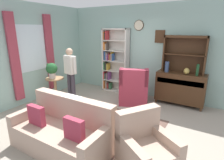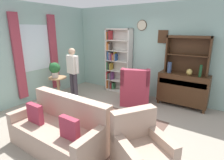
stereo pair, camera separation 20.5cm
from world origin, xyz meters
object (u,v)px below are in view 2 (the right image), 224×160
(person_reading, at_px, (73,70))
(book_stack, at_px, (87,107))
(vase_round, at_px, (189,72))
(bottle_wine, at_px, (200,71))
(couch_floral, at_px, (60,131))
(sideboard_hutch, at_px, (188,50))
(vase_tall, at_px, (169,67))
(potted_plant_large, at_px, (55,69))
(bookshelf, at_px, (117,62))
(wingback_chair, at_px, (135,91))
(sideboard, at_px, (183,89))
(armchair_floral, at_px, (141,151))
(plant_stand, at_px, (58,86))
(coffee_table, at_px, (91,114))

(person_reading, relative_size, book_stack, 9.80)
(vase_round, relative_size, book_stack, 1.07)
(bottle_wine, distance_m, couch_floral, 3.58)
(sideboard_hutch, bearing_deg, book_stack, -120.34)
(vase_tall, xyz_separation_m, bottle_wine, (0.78, -0.01, 0.01))
(potted_plant_large, distance_m, person_reading, 0.55)
(bookshelf, height_order, person_reading, bookshelf)
(bookshelf, xyz_separation_m, vase_round, (2.34, -0.15, -0.01))
(wingback_chair, xyz_separation_m, person_reading, (-1.69, -0.73, 0.52))
(sideboard, distance_m, book_stack, 2.74)
(armchair_floral, bearing_deg, plant_stand, 160.02)
(armchair_floral, bearing_deg, vase_round, 88.64)
(book_stack, bearing_deg, sideboard, 58.50)
(person_reading, height_order, book_stack, person_reading)
(sideboard, height_order, person_reading, person_reading)
(vase_round, bearing_deg, bottle_wine, -4.95)
(potted_plant_large, relative_size, person_reading, 0.29)
(sideboard_hutch, distance_m, wingback_chair, 1.79)
(plant_stand, height_order, potted_plant_large, potted_plant_large)
(armchair_floral, bearing_deg, bookshelf, 128.53)
(bottle_wine, xyz_separation_m, armchair_floral, (-0.32, -2.69, -0.78))
(bookshelf, bearing_deg, wingback_chair, -32.44)
(sideboard_hutch, xyz_separation_m, coffee_table, (-1.29, -2.46, -1.21))
(wingback_chair, height_order, book_stack, wingback_chair)
(sideboard_hutch, height_order, plant_stand, sideboard_hutch)
(couch_floral, xyz_separation_m, coffee_table, (0.09, 0.76, 0.04))
(sideboard_hutch, relative_size, armchair_floral, 1.03)
(bottle_wine, bearing_deg, potted_plant_large, -157.68)
(sideboard_hutch, xyz_separation_m, armchair_floral, (0.07, -2.89, -1.27))
(couch_floral, relative_size, book_stack, 11.32)
(sideboard_hutch, relative_size, vase_round, 6.47)
(bookshelf, xyz_separation_m, potted_plant_large, (-1.10, -1.69, -0.07))
(couch_floral, bearing_deg, person_reading, 129.47)
(bookshelf, xyz_separation_m, plant_stand, (-1.05, -1.65, -0.59))
(vase_round, height_order, plant_stand, vase_round)
(plant_stand, xyz_separation_m, potted_plant_large, (-0.05, -0.04, 0.53))
(sideboard, height_order, potted_plant_large, potted_plant_large)
(vase_tall, distance_m, coffee_table, 2.54)
(sideboard_hutch, height_order, wingback_chair, sideboard_hutch)
(bookshelf, xyz_separation_m, book_stack, (0.78, -2.42, -0.55))
(vase_tall, bearing_deg, sideboard_hutch, 25.89)
(sideboard_hutch, bearing_deg, vase_tall, -154.11)
(sideboard, bearing_deg, sideboard_hutch, 90.00)
(vase_tall, distance_m, armchair_floral, 2.84)
(vase_round, bearing_deg, plant_stand, -156.12)
(bottle_wine, xyz_separation_m, book_stack, (-1.82, -2.24, -0.61))
(couch_floral, bearing_deg, wingback_chair, 85.03)
(armchair_floral, height_order, book_stack, armchair_floral)
(bookshelf, xyz_separation_m, person_reading, (-0.64, -1.40, -0.11))
(bookshelf, relative_size, book_stack, 13.19)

